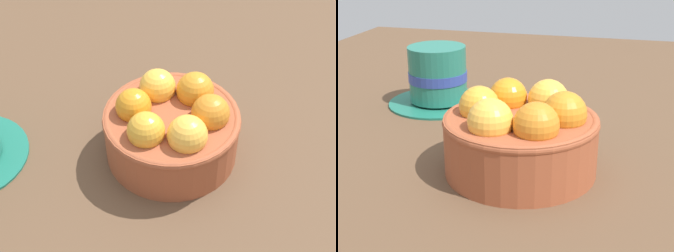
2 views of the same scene
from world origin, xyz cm
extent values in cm
cube|color=brown|center=(0.00, 0.00, -1.52)|extent=(141.48, 108.33, 3.04)
cylinder|color=#9E4C2D|center=(0.00, 0.00, 2.96)|extent=(15.46, 15.46, 5.92)
torus|color=#9E4C2D|center=(0.00, 0.00, 5.52)|extent=(15.66, 15.66, 1.00)
sphere|color=orange|center=(-0.14, 4.30, 6.66)|extent=(4.41, 4.41, 4.41)
sphere|color=#F6B33C|center=(-3.80, 2.03, 6.66)|extent=(4.30, 4.30, 4.30)
sphere|color=orange|center=(-3.66, -2.27, 6.66)|extent=(4.10, 4.10, 4.10)
sphere|color=gold|center=(0.14, -4.30, 6.66)|extent=(4.14, 4.14, 4.14)
sphere|color=#F8B23F|center=(3.80, -2.03, 6.66)|extent=(4.37, 4.37, 4.37)
sphere|color=orange|center=(3.66, 2.27, 6.66)|extent=(4.32, 4.32, 4.32)
cylinder|color=#1D6B57|center=(-17.96, -16.19, 0.30)|extent=(14.22, 14.22, 0.60)
cylinder|color=#237260|center=(-17.96, -16.19, 4.42)|extent=(8.06, 8.06, 7.65)
cylinder|color=#2D4299|center=(-17.96, -16.19, 4.05)|extent=(8.22, 8.22, 1.38)
camera|label=1|loc=(24.92, -30.75, 42.33)|focal=51.41mm
camera|label=2|loc=(44.90, 10.29, 23.15)|focal=53.10mm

